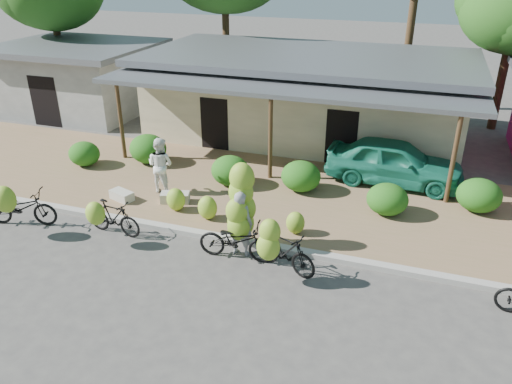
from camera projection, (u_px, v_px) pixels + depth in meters
ground at (192, 283)px, 11.63m from camera, size 100.00×100.00×0.00m
sidewalk at (259, 192)px, 15.86m from camera, size 60.00×6.00×0.12m
curb at (224, 238)px, 13.30m from camera, size 60.00×0.25×0.15m
shop_main at (306, 95)px, 20.18m from camera, size 13.00×8.50×3.35m
shop_grey at (79, 77)px, 23.48m from camera, size 7.00×6.00×3.15m
tree_near_right at (511, 6)px, 19.76m from camera, size 4.51×4.34×6.69m
hedge_0 at (84, 154)px, 17.54m from camera, size 1.11×1.00×0.86m
hedge_1 at (148, 149)px, 17.73m from camera, size 1.33×1.20×1.04m
hedge_2 at (230, 171)px, 16.06m from camera, size 1.25×1.12×0.97m
hedge_3 at (301, 176)px, 15.65m from camera, size 1.25×1.13×0.98m
hedge_4 at (387, 199)px, 14.26m from camera, size 1.19×1.07×0.92m
hedge_5 at (479, 195)px, 14.41m from camera, size 1.27×1.14×0.99m
bike_far_left at (19, 206)px, 13.81m from camera, size 2.11×1.48×1.48m
bike_left at (111, 217)px, 13.34m from camera, size 1.69×1.17×1.27m
bike_center at (239, 222)px, 12.41m from camera, size 1.98×1.25×2.38m
bike_right at (281, 249)px, 11.72m from camera, size 1.81×1.38×1.65m
loose_banana_a at (176, 199)px, 14.50m from camera, size 0.56×0.47×0.70m
loose_banana_b at (207, 208)px, 14.03m from camera, size 0.56×0.48×0.70m
loose_banana_c at (295, 223)px, 13.32m from camera, size 0.51×0.43×0.63m
sack_near at (175, 197)px, 15.07m from camera, size 0.93×0.64×0.30m
sack_far at (122, 195)px, 15.21m from camera, size 0.83×0.60×0.28m
vendor at (240, 223)px, 12.40m from camera, size 0.64×0.42×1.75m
bystander at (160, 165)px, 15.44m from camera, size 0.93×0.77×1.77m
teal_van at (394, 162)px, 16.08m from camera, size 4.39×1.90×1.47m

